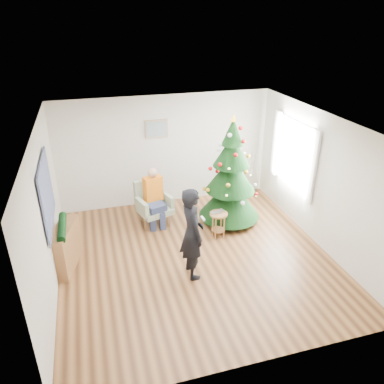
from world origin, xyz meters
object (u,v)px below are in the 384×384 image
object	(u,v)px
standing_man	(192,233)
console	(66,247)
armchair	(154,208)
stool	(218,225)
christmas_tree	(231,175)

from	to	relation	value
standing_man	console	size ratio (longest dim) A/B	1.68
standing_man	console	bearing A→B (deg)	64.25
console	armchair	bearing A→B (deg)	46.81
stool	standing_man	distance (m)	1.46
armchair	standing_man	distance (m)	2.05
stool	standing_man	xyz separation A→B (m)	(-0.86, -1.03, 0.56)
christmas_tree	console	world-z (taller)	christmas_tree
stool	armchair	distance (m)	1.50
standing_man	console	distance (m)	2.34
christmas_tree	console	bearing A→B (deg)	-167.70
standing_man	console	world-z (taller)	standing_man
stool	armchair	xyz separation A→B (m)	(-1.17, 0.93, 0.07)
armchair	console	size ratio (longest dim) A/B	0.97
armchair	console	world-z (taller)	armchair
christmas_tree	armchair	distance (m)	1.82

